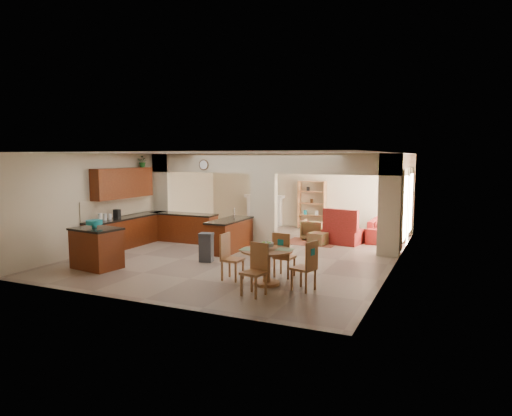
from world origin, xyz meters
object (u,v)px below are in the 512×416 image
at_px(dining_table, 267,261).
at_px(armchair, 313,230).
at_px(sofa, 387,229).
at_px(kitchen_island, 97,248).

bearing_deg(dining_table, armchair, 96.56).
bearing_deg(armchair, dining_table, 94.11).
relative_size(dining_table, sofa, 0.47).
bearing_deg(armchair, sofa, -158.24).
height_order(dining_table, armchair, dining_table).
height_order(dining_table, sofa, dining_table).
xyz_separation_m(sofa, armchair, (-2.19, -0.99, -0.02)).
distance_m(sofa, armchair, 2.40).
bearing_deg(kitchen_island, dining_table, 13.05).
relative_size(sofa, armchair, 3.29).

